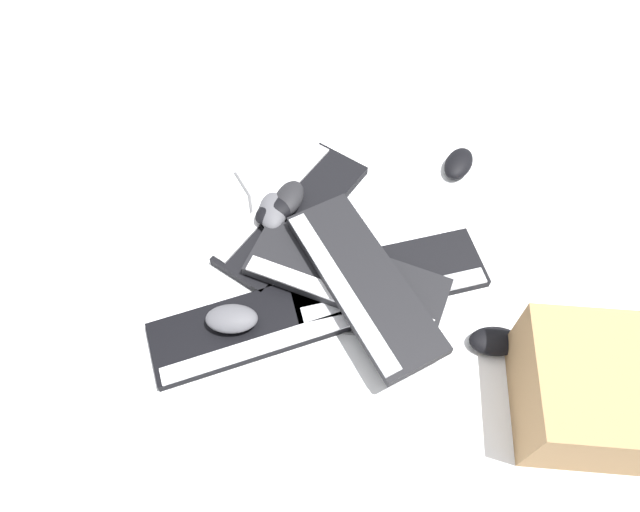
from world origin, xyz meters
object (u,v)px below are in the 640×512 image
at_px(keyboard_2, 292,213).
at_px(mouse_4, 459,163).
at_px(keyboard_0, 254,327).
at_px(mouse_5, 495,341).
at_px(keyboard_4, 363,282).
at_px(mouse_1, 273,211).
at_px(mouse_2, 276,210).
at_px(mouse_3, 232,319).
at_px(cardboard_box, 594,391).
at_px(mouse_0, 289,199).
at_px(keyboard_3, 346,278).
at_px(keyboard_1, 387,278).

bearing_deg(keyboard_2, mouse_4, 161.73).
relative_size(keyboard_0, mouse_5, 4.23).
distance_m(keyboard_2, keyboard_4, 0.28).
bearing_deg(mouse_1, mouse_2, -70.17).
height_order(mouse_1, mouse_2, same).
distance_m(mouse_3, mouse_5, 0.56).
bearing_deg(mouse_2, mouse_5, 109.16).
xyz_separation_m(keyboard_0, mouse_2, (-0.21, -0.20, 0.04)).
bearing_deg(keyboard_0, cardboard_box, 127.50).
xyz_separation_m(mouse_3, cardboard_box, (-0.45, 0.56, 0.04)).
bearing_deg(keyboard_4, mouse_4, -163.06).
xyz_separation_m(mouse_2, mouse_3, (0.24, 0.17, 0.00)).
bearing_deg(keyboard_0, mouse_1, -134.15).
height_order(mouse_0, mouse_3, same).
relative_size(keyboard_0, keyboard_4, 1.01).
relative_size(keyboard_0, keyboard_2, 1.00).
distance_m(keyboard_3, mouse_3, 0.26).
relative_size(mouse_2, cardboard_box, 0.41).
relative_size(keyboard_4, mouse_2, 4.18).
xyz_separation_m(keyboard_0, mouse_1, (-0.20, -0.20, 0.04)).
bearing_deg(mouse_3, keyboard_0, -2.41).
bearing_deg(cardboard_box, mouse_4, -113.92).
distance_m(mouse_0, cardboard_box, 0.76).
bearing_deg(mouse_3, keyboard_1, 19.25).
xyz_separation_m(keyboard_2, mouse_0, (-0.00, -0.02, 0.04)).
bearing_deg(mouse_0, keyboard_0, 7.96).
bearing_deg(mouse_1, mouse_5, -125.55).
height_order(mouse_1, cardboard_box, cardboard_box).
bearing_deg(mouse_2, keyboard_4, 96.43).
bearing_deg(mouse_0, mouse_3, 0.48).
relative_size(keyboard_1, keyboard_4, 1.01).
bearing_deg(mouse_5, keyboard_3, -24.22).
bearing_deg(keyboard_3, keyboard_1, 151.86).
height_order(keyboard_4, mouse_3, keyboard_4).
bearing_deg(mouse_1, keyboard_0, 171.99).
relative_size(keyboard_2, keyboard_3, 1.02).
height_order(keyboard_1, keyboard_4, keyboard_4).
distance_m(mouse_5, cardboard_box, 0.21).
distance_m(keyboard_3, keyboard_4, 0.05).
height_order(mouse_0, cardboard_box, cardboard_box).
height_order(keyboard_0, keyboard_2, same).
bearing_deg(keyboard_1, mouse_2, -70.81).
distance_m(keyboard_0, mouse_2, 0.29).
xyz_separation_m(mouse_1, mouse_3, (0.23, 0.17, 0.00)).
bearing_deg(cardboard_box, keyboard_3, -68.96).
relative_size(mouse_1, mouse_2, 1.00).
bearing_deg(mouse_4, mouse_5, -150.45).
distance_m(keyboard_0, mouse_4, 0.67).
bearing_deg(cardboard_box, keyboard_1, -76.68).
relative_size(mouse_2, mouse_4, 1.00).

